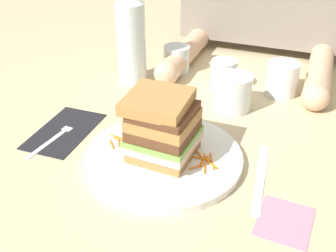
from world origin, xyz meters
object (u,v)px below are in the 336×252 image
main_plate (162,156)px  knife (260,179)px  napkin_pink (285,221)px  empty_tumbler_2 (177,59)px  sandwich (161,126)px  fork (57,135)px  napkin_dark (65,131)px  juice_glass (234,95)px  empty_tumbler_1 (224,75)px  empty_tumbler_0 (282,79)px  water_bottle (131,37)px

main_plate → knife: bearing=1.4°
napkin_pink → empty_tumbler_2: bearing=126.7°
sandwich → knife: (0.18, 0.01, -0.07)m
napkin_pink → fork: bearing=170.7°
napkin_dark → knife: 0.41m
empty_tumbler_2 → sandwich: bearing=-73.9°
fork → empty_tumbler_2: size_ratio=2.37×
knife → juice_glass: size_ratio=2.47×
napkin_dark → juice_glass: 0.37m
main_plate → napkin_dark: 0.23m
main_plate → fork: bearing=-178.4°
juice_glass → main_plate: bearing=-108.3°
fork → knife: size_ratio=0.83×
napkin_dark → empty_tumbler_2: 0.38m
main_plate → napkin_dark: main_plate is taller
knife → juice_glass: 0.26m
main_plate → empty_tumbler_1: size_ratio=3.97×
empty_tumbler_0 → empty_tumbler_1: (-0.14, -0.02, -0.00)m
sandwich → fork: size_ratio=0.73×
knife → napkin_pink: bearing=-58.7°
sandwich → fork: (-0.23, -0.01, -0.07)m
napkin_dark → knife: bearing=-1.6°
sandwich → napkin_pink: (0.24, -0.08, -0.07)m
sandwich → empty_tumbler_2: size_ratio=1.72×
main_plate → empty_tumbler_2: (-0.11, 0.38, 0.03)m
fork → water_bottle: bearing=83.9°
empty_tumbler_0 → water_bottle: bearing=-170.4°
empty_tumbler_1 → main_plate: bearing=-95.4°
water_bottle → napkin_pink: water_bottle is taller
juice_glass → empty_tumbler_0: (0.09, 0.11, 0.00)m
empty_tumbler_2 → napkin_dark: bearing=-107.2°
knife → water_bottle: water_bottle is taller
sandwich → napkin_pink: sandwich is taller
main_plate → empty_tumbler_0: 0.39m
empty_tumbler_0 → fork: bearing=-138.1°
fork → knife: bearing=1.5°
empty_tumbler_2 → napkin_pink: empty_tumbler_2 is taller
sandwich → napkin_pink: size_ratio=1.27×
empty_tumbler_2 → juice_glass: bearing=-37.9°
empty_tumbler_0 → napkin_dark: bearing=-139.7°
sandwich → empty_tumbler_2: (-0.11, 0.38, -0.04)m
empty_tumbler_1 → empty_tumbler_2: 0.15m
sandwich → napkin_pink: bearing=-19.1°
empty_tumbler_2 → napkin_pink: bearing=-53.3°
napkin_dark → empty_tumbler_0: (0.39, 0.33, 0.04)m
sandwich → empty_tumbler_0: 0.39m
empty_tumbler_1 → empty_tumbler_2: empty_tumbler_1 is taller
sandwich → empty_tumbler_1: sandwich is taller
napkin_dark → fork: fork is taller
sandwich → juice_glass: sandwich is taller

